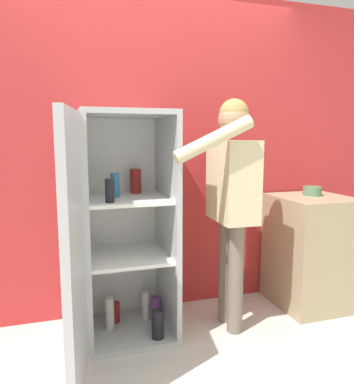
% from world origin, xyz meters
% --- Properties ---
extents(ground_plane, '(12.00, 12.00, 0.00)m').
position_xyz_m(ground_plane, '(0.00, 0.00, 0.00)').
color(ground_plane, beige).
extents(wall_back, '(7.00, 0.06, 2.55)m').
position_xyz_m(wall_back, '(0.00, 0.98, 1.27)').
color(wall_back, '#B72D2D').
rests_on(wall_back, ground_plane).
extents(refrigerator, '(0.77, 1.24, 1.59)m').
position_xyz_m(refrigerator, '(-0.32, 0.53, 0.78)').
color(refrigerator, '#B7BABC').
rests_on(refrigerator, ground_plane).
extents(person, '(0.65, 0.58, 1.68)m').
position_xyz_m(person, '(0.49, 0.47, 1.07)').
color(person, '#726656').
rests_on(person, ground_plane).
extents(counter, '(0.59, 0.62, 0.93)m').
position_xyz_m(counter, '(1.32, 0.62, 0.46)').
color(counter, tan).
rests_on(counter, ground_plane).
extents(bowl, '(0.15, 0.15, 0.08)m').
position_xyz_m(bowl, '(1.35, 0.68, 0.97)').
color(bowl, '#517F5B').
rests_on(bowl, counter).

